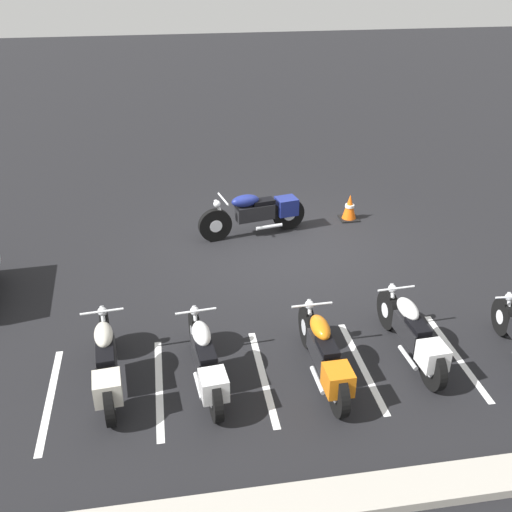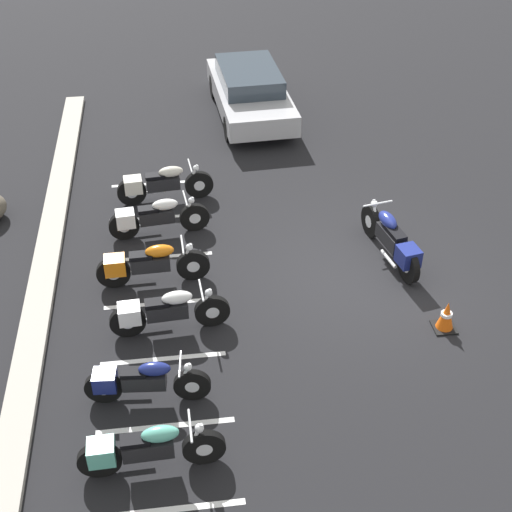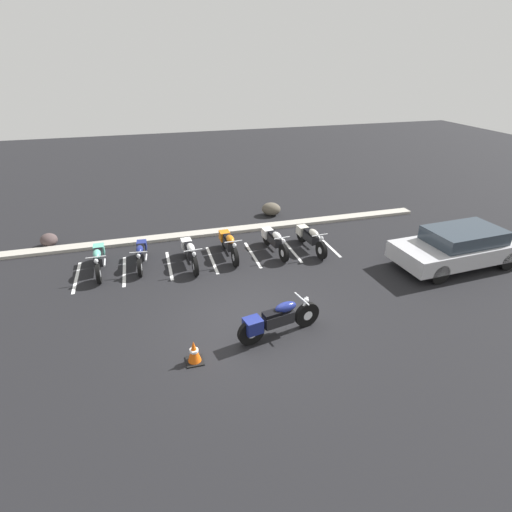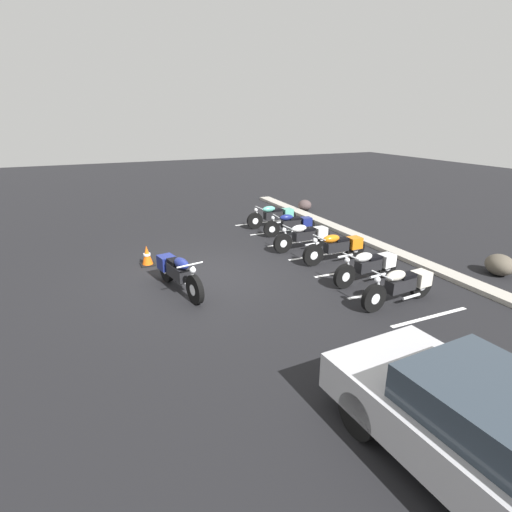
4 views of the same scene
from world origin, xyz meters
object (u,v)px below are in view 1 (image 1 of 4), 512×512
object	(u,v)px
motorcycle_navy_featured	(258,212)
parked_bike_3	(324,355)
parked_bike_4	(205,360)
traffic_cone	(350,208)
parked_bike_2	(413,334)
parked_bike_5	(106,362)

from	to	relation	value
motorcycle_navy_featured	parked_bike_3	distance (m)	4.77
motorcycle_navy_featured	parked_bike_4	world-z (taller)	motorcycle_navy_featured
parked_bike_4	traffic_cone	world-z (taller)	parked_bike_4
traffic_cone	motorcycle_navy_featured	bearing A→B (deg)	10.55
parked_bike_2	parked_bike_5	xyz separation A→B (m)	(4.32, -0.03, 0.01)
motorcycle_navy_featured	parked_bike_3	size ratio (longest dim) A/B	1.06
parked_bike_3	traffic_cone	size ratio (longest dim) A/B	3.71
parked_bike_2	parked_bike_3	bearing A→B (deg)	97.62
parked_bike_4	motorcycle_navy_featured	bearing A→B (deg)	-23.32
traffic_cone	parked_bike_3	bearing A→B (deg)	69.21
parked_bike_3	parked_bike_4	bearing A→B (deg)	83.02
parked_bike_2	traffic_cone	size ratio (longest dim) A/B	3.64
motorcycle_navy_featured	traffic_cone	size ratio (longest dim) A/B	3.94
motorcycle_navy_featured	parked_bike_2	bearing A→B (deg)	97.52
parked_bike_5	traffic_cone	distance (m)	6.89
parked_bike_5	parked_bike_2	bearing A→B (deg)	-95.35
parked_bike_3	parked_bike_5	distance (m)	2.94
parked_bike_4	parked_bike_5	world-z (taller)	parked_bike_5
motorcycle_navy_featured	parked_bike_3	world-z (taller)	motorcycle_navy_featured
parked_bike_3	traffic_cone	distance (m)	5.52
parked_bike_2	motorcycle_navy_featured	bearing A→B (deg)	15.13
motorcycle_navy_featured	parked_bike_5	world-z (taller)	motorcycle_navy_featured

